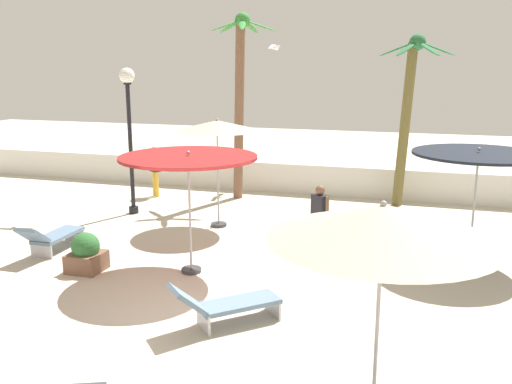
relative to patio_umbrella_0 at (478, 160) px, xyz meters
The scene contains 15 objects.
ground_plane 6.63m from the patio_umbrella_0, 140.92° to the right, with size 56.00×56.00×0.00m, color beige.
boundary_wall 7.47m from the patio_umbrella_0, 131.74° to the left, with size 25.20×0.30×1.01m, color silver.
patio_umbrella_0 is the anchor object (origin of this frame).
patio_umbrella_1 6.45m from the patio_umbrella_0, behind, with size 2.25×2.25×2.94m.
patio_umbrella_3 6.48m from the patio_umbrella_0, 103.80° to the right, with size 2.79×2.79×2.76m.
patio_umbrella_4 6.23m from the patio_umbrella_0, 156.39° to the right, with size 2.82×2.82×2.61m.
palm_tree_0 8.12m from the patio_umbrella_0, 148.43° to the left, with size 2.03×2.08×5.87m.
palm_tree_1 5.06m from the patio_umbrella_0, 109.68° to the left, with size 2.19×1.96×5.18m.
lamp_post_0 9.39m from the patio_umbrella_0, behind, with size 0.44×0.44×4.22m.
lounge_chair_0 9.79m from the patio_umbrella_0, 166.30° to the right, with size 0.58×1.89×0.84m.
lounge_chair_2 6.50m from the patio_umbrella_0, 132.02° to the right, with size 1.75×1.69×0.84m.
guest_0 3.64m from the patio_umbrella_0, behind, with size 0.47×0.41×1.60m.
guest_1 10.34m from the patio_umbrella_0, 159.57° to the left, with size 0.48×0.40×1.68m.
seagull_0 9.60m from the patio_umbrella_0, 133.85° to the left, with size 0.38×1.14×0.19m.
planter 8.67m from the patio_umbrella_0, 158.61° to the right, with size 0.70×0.70×0.85m.
Camera 1 is at (3.70, -8.88, 4.33)m, focal length 39.18 mm.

